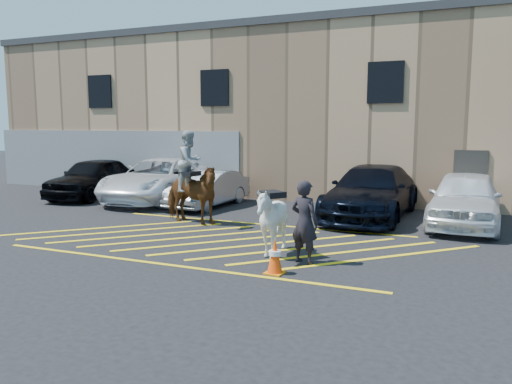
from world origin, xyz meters
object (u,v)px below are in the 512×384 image
at_px(traffic_cone, 275,256).
at_px(car_blue_suv, 372,192).
at_px(car_white_pickup, 160,180).
at_px(handler, 305,222).
at_px(car_black_suv, 93,178).
at_px(car_white_suv, 465,199).
at_px(car_silver_sedan, 208,189).
at_px(saddled_white, 272,221).
at_px(mounted_bay, 190,187).

bearing_deg(traffic_cone, car_blue_suv, 84.44).
distance_m(car_white_pickup, handler, 10.53).
xyz_separation_m(car_blue_suv, traffic_cone, (-0.70, -7.21, -0.49)).
distance_m(car_black_suv, car_white_suv, 14.61).
bearing_deg(car_white_suv, car_silver_sedan, -178.73).
bearing_deg(car_blue_suv, car_silver_sedan, -175.54).
distance_m(car_silver_sedan, car_blue_suv, 6.07).
height_order(car_white_suv, handler, handler).
xyz_separation_m(car_blue_suv, saddled_white, (-1.26, -5.95, -0.02)).
distance_m(handler, traffic_cone, 1.20).
height_order(car_blue_suv, car_white_suv, car_blue_suv).
distance_m(car_blue_suv, car_white_suv, 2.89).
bearing_deg(saddled_white, car_blue_suv, 78.00).
relative_size(car_blue_suv, handler, 3.15).
xyz_separation_m(car_white_suv, traffic_cone, (-3.57, -6.88, -0.48)).
xyz_separation_m(car_black_suv, handler, (11.35, -6.27, 0.09)).
relative_size(car_black_suv, car_white_pickup, 0.80).
distance_m(car_white_pickup, mounted_bay, 5.14).
bearing_deg(car_blue_suv, saddled_white, -99.16).
bearing_deg(mounted_bay, car_silver_sedan, 108.70).
bearing_deg(car_white_suv, traffic_cone, -115.12).
bearing_deg(car_white_pickup, saddled_white, -44.67).
distance_m(car_white_pickup, car_blue_suv, 8.60).
height_order(car_white_suv, traffic_cone, car_white_suv).
bearing_deg(mounted_bay, car_blue_suv, 33.33).
height_order(saddled_white, traffic_cone, saddled_white).
height_order(car_silver_sedan, saddled_white, saddled_white).
relative_size(car_blue_suv, mounted_bay, 2.03).
relative_size(handler, traffic_cone, 2.56).
bearing_deg(car_black_suv, mounted_bay, -33.56).
height_order(car_silver_sedan, mounted_bay, mounted_bay).
bearing_deg(car_silver_sedan, car_white_pickup, 170.85).
bearing_deg(handler, traffic_cone, 89.51).
distance_m(car_silver_sedan, mounted_bay, 3.34).
height_order(car_white_suv, saddled_white, car_white_suv).
relative_size(car_silver_sedan, handler, 2.19).
height_order(car_black_suv, car_white_pickup, car_white_pickup).
bearing_deg(car_white_suv, car_blue_suv, 175.65).
relative_size(car_black_suv, mounted_bay, 1.70).
height_order(car_blue_suv, saddled_white, car_blue_suv).
bearing_deg(car_black_suv, car_white_suv, -8.59).
bearing_deg(saddled_white, handler, -16.38).
relative_size(handler, saddled_white, 0.93).
xyz_separation_m(car_silver_sedan, handler, (5.68, -6.04, 0.26)).
bearing_deg(car_white_suv, car_white_pickup, 178.70).
xyz_separation_m(car_black_suv, saddled_white, (10.47, -6.01, -0.00)).
bearing_deg(car_black_suv, traffic_cone, -40.43).
height_order(handler, saddled_white, handler).
bearing_deg(saddled_white, car_white_pickup, 139.11).
bearing_deg(mounted_bay, traffic_cone, -42.28).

